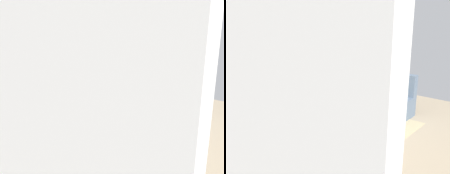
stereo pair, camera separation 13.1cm
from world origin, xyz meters
The scene contains 14 objects.
ground_plane centered at (0.00, 0.00, 0.00)m, with size 6.54×6.54×0.00m, color tan.
back_wall centered at (0.00, 2.77, 1.28)m, with size 6.05×0.12×2.56m, color silver.
area_rug centered at (-0.18, -0.28, 0.00)m, with size 3.13×2.01×0.01m, color #C6B284.
couch centered at (1.27, 0.11, 0.33)m, with size 0.94×2.01×0.95m.
armchair centered at (-1.58, -0.45, 0.55)m, with size 0.75×0.82×0.92m.
person_on_couch centered at (1.23, 0.07, 0.84)m, with size 0.46×0.53×0.93m.
person_on_armchair centered at (-1.43, -0.49, 0.80)m, with size 0.53×0.55×0.84m.
round_end_table centered at (0.15, 1.35, 0.40)m, with size 0.53×0.53×0.59m.
dog centered at (-0.28, 0.36, 0.34)m, with size 0.87×0.32×0.56m.
bird_cage_stand centered at (-0.75, 1.37, 0.88)m, with size 0.48×0.48×1.48m.
parrot centered at (-0.73, 1.37, 1.57)m, with size 0.17×0.10×0.19m.
potted_plant centered at (0.75, 1.78, 0.50)m, with size 0.42×0.42×0.80m.
column_lamp centered at (1.17, 1.71, 0.70)m, with size 0.20×0.20×1.42m.
armoire_cabinet centered at (0.00, 2.36, 1.10)m, with size 1.19×0.56×2.20m, color #382316.
Camera 1 is at (-3.52, -2.93, 2.06)m, focal length 39.17 mm.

